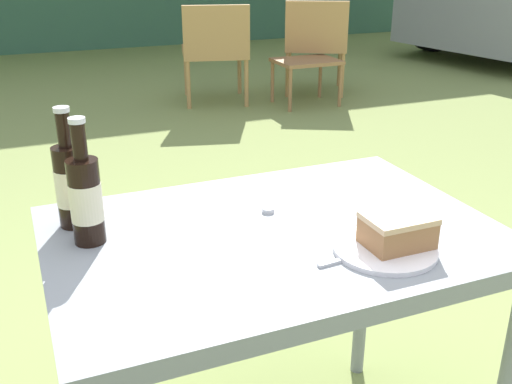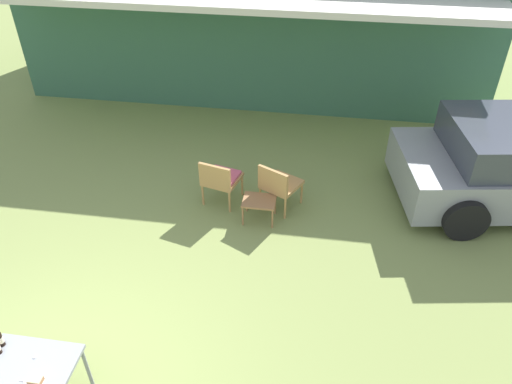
# 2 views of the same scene
# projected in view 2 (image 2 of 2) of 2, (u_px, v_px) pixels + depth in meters

# --- Properties ---
(cabin_building) EXTENTS (10.02, 5.00, 3.04)m
(cabin_building) POSITION_uv_depth(u_px,v_px,m) (260.00, 14.00, 11.55)
(cabin_building) COLOR #38664C
(cabin_building) RESTS_ON ground_plane
(wicker_chair_cushioned) EXTENTS (0.66, 0.67, 0.83)m
(wicker_chair_cushioned) POSITION_uv_depth(u_px,v_px,m) (220.00, 178.00, 8.06)
(wicker_chair_cushioned) COLOR #B2844C
(wicker_chair_cushioned) RESTS_ON ground_plane
(wicker_chair_plain) EXTENTS (0.73, 0.74, 0.83)m
(wicker_chair_plain) POSITION_uv_depth(u_px,v_px,m) (279.00, 184.00, 7.94)
(wicker_chair_plain) COLOR #B2844C
(wicker_chair_plain) RESTS_ON ground_plane
(garden_side_table) EXTENTS (0.52, 0.41, 0.38)m
(garden_side_table) POSITION_uv_depth(u_px,v_px,m) (259.00, 202.00, 7.79)
(garden_side_table) COLOR #996B42
(garden_side_table) RESTS_ON ground_plane
(patio_table) EXTENTS (0.94, 0.65, 0.71)m
(patio_table) POSITION_uv_depth(u_px,v_px,m) (30.00, 369.00, 5.07)
(patio_table) COLOR gray
(patio_table) RESTS_ON ground_plane
(cake_on_plate) EXTENTS (0.20, 0.20, 0.07)m
(cake_on_plate) POSITION_uv_depth(u_px,v_px,m) (35.00, 381.00, 4.86)
(cake_on_plate) COLOR white
(cake_on_plate) RESTS_ON patio_table
(cola_bottle_near) EXTENTS (0.06, 0.06, 0.26)m
(cola_bottle_near) POSITION_uv_depth(u_px,v_px,m) (0.00, 339.00, 5.17)
(cola_bottle_near) COLOR black
(cola_bottle_near) RESTS_ON patio_table
(fork) EXTENTS (0.18, 0.02, 0.01)m
(fork) POSITION_uv_depth(u_px,v_px,m) (29.00, 381.00, 4.88)
(fork) COLOR silver
(fork) RESTS_ON patio_table
(loose_bottle_cap) EXTENTS (0.03, 0.03, 0.01)m
(loose_bottle_cap) POSITION_uv_depth(u_px,v_px,m) (35.00, 357.00, 5.10)
(loose_bottle_cap) COLOR silver
(loose_bottle_cap) RESTS_ON patio_table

